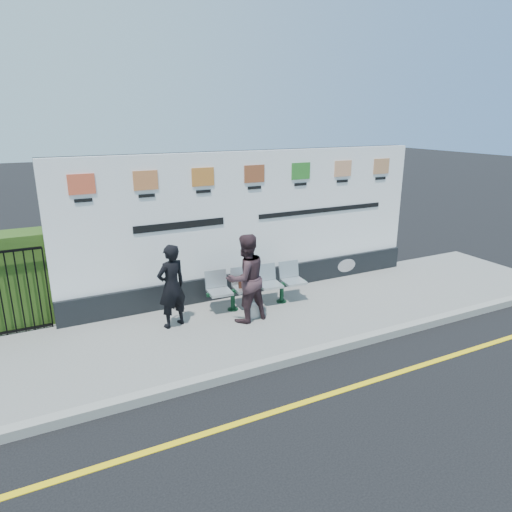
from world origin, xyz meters
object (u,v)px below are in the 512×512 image
(billboard, at_px, (253,233))
(bench, at_px, (258,296))
(woman_left, at_px, (172,286))
(woman_right, at_px, (246,278))

(billboard, xyz_separation_m, bench, (-0.28, -0.80, -1.08))
(billboard, bearing_deg, bench, -109.47)
(woman_left, bearing_deg, bench, 167.19)
(bench, xyz_separation_m, woman_right, (-0.49, -0.50, 0.61))
(bench, bearing_deg, woman_left, -171.21)
(billboard, relative_size, woman_left, 5.20)
(woman_left, relative_size, woman_right, 0.93)
(billboard, distance_m, woman_left, 2.33)
(woman_right, bearing_deg, bench, -143.95)
(bench, height_order, woman_left, woman_left)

